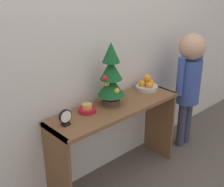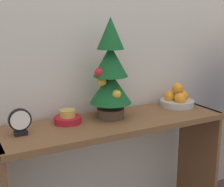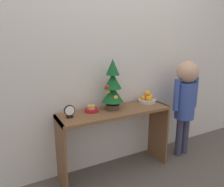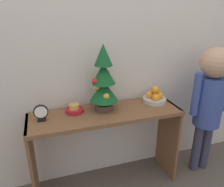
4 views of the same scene
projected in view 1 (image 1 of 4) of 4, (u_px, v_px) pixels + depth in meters
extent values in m
plane|color=brown|center=(130.00, 187.00, 2.62)|extent=(12.00, 12.00, 0.00)
cube|color=beige|center=(96.00, 31.00, 2.40)|extent=(7.00, 0.05, 2.50)
cube|color=brown|center=(115.00, 108.00, 2.47)|extent=(1.16, 0.36, 0.03)
cube|color=brown|center=(58.00, 173.00, 2.25)|extent=(0.02, 0.33, 0.69)
cube|color=brown|center=(159.00, 121.00, 2.96)|extent=(0.02, 0.33, 0.69)
cylinder|color=#4C3828|center=(111.00, 101.00, 2.49)|extent=(0.14, 0.14, 0.05)
cylinder|color=brown|center=(111.00, 96.00, 2.48)|extent=(0.02, 0.02, 0.04)
cone|color=#145123|center=(111.00, 86.00, 2.44)|extent=(0.21, 0.21, 0.16)
cone|color=#145123|center=(111.00, 69.00, 2.39)|extent=(0.18, 0.18, 0.16)
cone|color=#145123|center=(111.00, 52.00, 2.33)|extent=(0.14, 0.14, 0.16)
sphere|color=red|center=(105.00, 78.00, 2.36)|extent=(0.05, 0.05, 0.05)
sphere|color=gold|center=(117.00, 91.00, 2.41)|extent=(0.05, 0.05, 0.05)
sphere|color=red|center=(109.00, 75.00, 2.46)|extent=(0.06, 0.06, 0.06)
sphere|color=red|center=(110.00, 69.00, 2.44)|extent=(0.05, 0.05, 0.05)
sphere|color=red|center=(115.00, 60.00, 2.35)|extent=(0.04, 0.04, 0.04)
sphere|color=gold|center=(107.00, 83.00, 2.39)|extent=(0.05, 0.05, 0.05)
cylinder|color=#B7B2A8|center=(147.00, 87.00, 2.78)|extent=(0.20, 0.20, 0.04)
sphere|color=orange|center=(150.00, 82.00, 2.79)|extent=(0.07, 0.07, 0.07)
sphere|color=orange|center=(142.00, 84.00, 2.77)|extent=(0.07, 0.07, 0.07)
sphere|color=orange|center=(150.00, 85.00, 2.73)|extent=(0.07, 0.07, 0.07)
sphere|color=orange|center=(147.00, 78.00, 2.75)|extent=(0.06, 0.06, 0.06)
cylinder|color=#AD1923|center=(87.00, 110.00, 2.37)|extent=(0.13, 0.13, 0.03)
cylinder|color=gold|center=(87.00, 106.00, 2.36)|extent=(0.08, 0.08, 0.04)
cube|color=black|center=(66.00, 124.00, 2.18)|extent=(0.06, 0.04, 0.02)
cylinder|color=black|center=(65.00, 116.00, 2.16)|extent=(0.10, 0.02, 0.10)
cylinder|color=white|center=(66.00, 117.00, 2.15)|extent=(0.09, 0.00, 0.09)
cylinder|color=#38384C|center=(181.00, 125.00, 3.13)|extent=(0.08, 0.08, 0.47)
cylinder|color=#38384C|center=(187.00, 121.00, 3.19)|extent=(0.08, 0.08, 0.47)
cylinder|color=#384C93|center=(189.00, 81.00, 2.98)|extent=(0.23, 0.23, 0.43)
sphere|color=tan|center=(192.00, 47.00, 2.84)|extent=(0.25, 0.25, 0.25)
cylinder|color=#384C93|center=(180.00, 77.00, 2.85)|extent=(0.06, 0.06, 0.36)
cylinder|color=#384C93|center=(198.00, 70.00, 3.03)|extent=(0.06, 0.06, 0.36)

